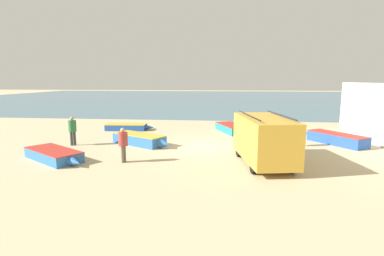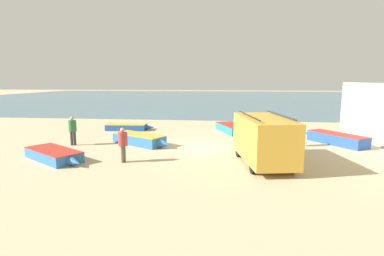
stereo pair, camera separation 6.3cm
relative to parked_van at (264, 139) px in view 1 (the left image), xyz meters
The scene contains 11 objects.
ground_plane 4.79m from the parked_van, 133.33° to the left, with size 200.00×200.00×0.00m, color tan.
sea_water 55.47m from the parked_van, 93.28° to the left, with size 120.00×80.00×0.01m, color #477084.
parked_van is the anchor object (origin of this frame).
fishing_rowboat_0 7.46m from the parked_van, 45.90° to the left, with size 3.28×4.30×0.69m.
fishing_rowboat_1 9.24m from the parked_van, 98.48° to the left, with size 2.74×4.55×0.59m.
fishing_rowboat_2 8.05m from the parked_van, 153.19° to the left, with size 4.27×3.05×0.66m.
fishing_rowboat_3 10.55m from the parked_van, behind, with size 4.12×3.16×0.54m.
fishing_rowboat_4 13.32m from the parked_van, 137.45° to the left, with size 3.95×1.54×0.50m.
fisherman_0 4.72m from the parked_van, 60.76° to the left, with size 0.42×0.42×1.61m.
fisherman_1 11.70m from the parked_van, 165.31° to the left, with size 0.48×0.48×1.81m.
fisherman_2 6.89m from the parked_van, behind, with size 0.46×0.46×1.74m.
Camera 1 is at (1.27, -17.86, 4.06)m, focal length 28.00 mm.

